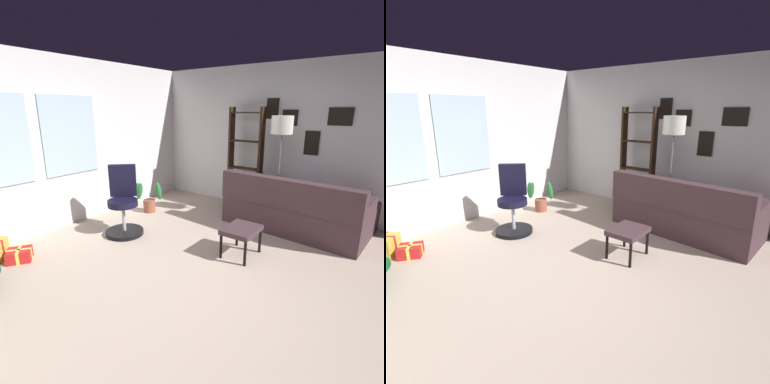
{
  "view_description": "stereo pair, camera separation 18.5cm",
  "coord_description": "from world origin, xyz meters",
  "views": [
    {
      "loc": [
        -2.47,
        -1.49,
        1.83
      ],
      "look_at": [
        0.25,
        0.49,
        0.86
      ],
      "focal_mm": 27.31,
      "sensor_mm": 36.0,
      "label": 1
    },
    {
      "loc": [
        -2.36,
        -1.63,
        1.83
      ],
      "look_at": [
        0.25,
        0.49,
        0.86
      ],
      "focal_mm": 27.31,
      "sensor_mm": 36.0,
      "label": 2
    }
  ],
  "objects": [
    {
      "name": "potted_plant",
      "position": [
        1.16,
        2.15,
        0.24
      ],
      "size": [
        0.37,
        0.48,
        0.58
      ],
      "color": "#944F3A",
      "rests_on": "ground_plane"
    },
    {
      "name": "office_chair",
      "position": [
        0.27,
        1.77,
        0.41
      ],
      "size": [
        0.59,
        0.59,
        1.03
      ],
      "color": "black",
      "rests_on": "ground_plane"
    },
    {
      "name": "wall_back_with_windows",
      "position": [
        -0.02,
        2.81,
        1.3
      ],
      "size": [
        5.33,
        0.12,
        2.59
      ],
      "color": "silver",
      "rests_on": "ground_plane"
    },
    {
      "name": "wall_right_with_frames",
      "position": [
        2.71,
        -0.0,
        1.3
      ],
      "size": [
        0.12,
        5.53,
        2.59
      ],
      "color": "silver",
      "rests_on": "ground_plane"
    },
    {
      "name": "gift_box_red",
      "position": [
        -1.09,
        2.17,
        0.07
      ],
      "size": [
        0.36,
        0.35,
        0.15
      ],
      "color": "red",
      "rests_on": "ground_plane"
    },
    {
      "name": "floor_lamp",
      "position": [
        2.14,
        0.12,
        1.45
      ],
      "size": [
        0.34,
        0.34,
        1.72
      ],
      "color": "slate",
      "rests_on": "ground_plane"
    },
    {
      "name": "footstool",
      "position": [
        0.66,
        0.02,
        0.33
      ],
      "size": [
        0.5,
        0.39,
        0.38
      ],
      "color": "#452F35",
      "rests_on": "ground_plane"
    },
    {
      "name": "couch",
      "position": [
        1.99,
        -0.38,
        0.3
      ],
      "size": [
        1.64,
        2.19,
        0.87
      ],
      "color": "#452F35",
      "rests_on": "ground_plane"
    },
    {
      "name": "bookshelf",
      "position": [
        2.45,
        0.87,
        0.82
      ],
      "size": [
        0.18,
        0.64,
        1.86
      ],
      "color": "#301F11",
      "rests_on": "ground_plane"
    },
    {
      "name": "ground_plane",
      "position": [
        0.0,
        0.0,
        -0.05
      ],
      "size": [
        5.33,
        5.53,
        0.1
      ],
      "primitive_type": "cube",
      "color": "#C7B09D"
    }
  ]
}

